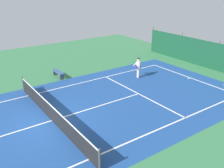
% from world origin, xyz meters
% --- Properties ---
extents(ground_plane, '(36.00, 36.00, 0.00)m').
position_xyz_m(ground_plane, '(0.00, 0.00, 0.00)').
color(ground_plane, '#387A4C').
extents(court_surface, '(11.02, 26.60, 0.01)m').
position_xyz_m(court_surface, '(0.00, 0.00, 0.00)').
color(court_surface, '#1E478C').
rests_on(court_surface, ground).
extents(tennis_net, '(10.12, 0.10, 1.10)m').
position_xyz_m(tennis_net, '(0.00, 0.00, 0.51)').
color(tennis_net, black).
rests_on(tennis_net, ground).
extents(back_fence, '(16.30, 0.98, 2.70)m').
position_xyz_m(back_fence, '(-0.00, 15.72, 0.67)').
color(back_fence, '#14472D').
rests_on(back_fence, ground).
extents(tennis_player, '(0.83, 0.66, 1.64)m').
position_xyz_m(tennis_player, '(-2.53, 8.46, 0.96)').
color(tennis_player, beige).
rests_on(tennis_player, ground).
extents(tennis_ball_near_player, '(0.07, 0.07, 0.07)m').
position_xyz_m(tennis_ball_near_player, '(2.48, 12.66, 0.03)').
color(tennis_ball_near_player, '#CCDB33').
rests_on(tennis_ball_near_player, ground).
extents(courtside_bench, '(1.60, 0.40, 0.49)m').
position_xyz_m(courtside_bench, '(-6.31, 3.22, 0.37)').
color(courtside_bench, '#335184').
rests_on(courtside_bench, ground).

